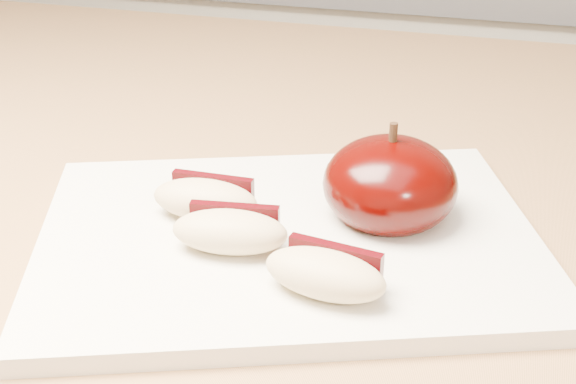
# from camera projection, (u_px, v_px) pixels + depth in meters

# --- Properties ---
(back_cabinet) EXTENTS (2.40, 0.62, 0.94)m
(back_cabinet) POSITION_uv_depth(u_px,v_px,m) (403.00, 214.00, 1.39)
(back_cabinet) COLOR silver
(back_cabinet) RESTS_ON ground
(cutting_board) EXTENTS (0.34, 0.29, 0.01)m
(cutting_board) POSITION_uv_depth(u_px,v_px,m) (288.00, 239.00, 0.46)
(cutting_board) COLOR silver
(cutting_board) RESTS_ON island_counter
(apple_half) EXTENTS (0.10, 0.10, 0.07)m
(apple_half) POSITION_uv_depth(u_px,v_px,m) (390.00, 184.00, 0.47)
(apple_half) COLOR black
(apple_half) RESTS_ON cutting_board
(apple_wedge_a) EXTENTS (0.06, 0.03, 0.02)m
(apple_wedge_a) POSITION_uv_depth(u_px,v_px,m) (206.00, 199.00, 0.47)
(apple_wedge_a) COLOR #CFB383
(apple_wedge_a) RESTS_ON cutting_board
(apple_wedge_b) EXTENTS (0.07, 0.04, 0.02)m
(apple_wedge_b) POSITION_uv_depth(u_px,v_px,m) (230.00, 231.00, 0.43)
(apple_wedge_b) COLOR #CFB383
(apple_wedge_b) RESTS_ON cutting_board
(apple_wedge_c) EXTENTS (0.07, 0.04, 0.02)m
(apple_wedge_c) POSITION_uv_depth(u_px,v_px,m) (326.00, 273.00, 0.40)
(apple_wedge_c) COLOR #CFB383
(apple_wedge_c) RESTS_ON cutting_board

